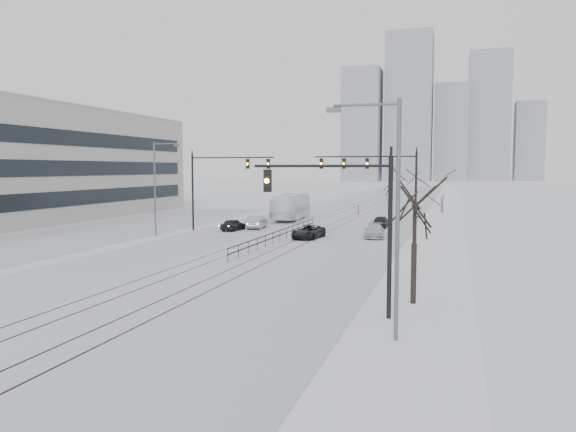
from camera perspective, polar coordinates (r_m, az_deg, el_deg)
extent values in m
plane|color=silver|center=(23.99, -23.36, -11.25)|extent=(500.00, 500.00, 0.00)
cube|color=silver|center=(79.27, 5.70, 0.14)|extent=(22.00, 260.00, 0.02)
cube|color=white|center=(77.84, 15.50, -0.04)|extent=(5.00, 260.00, 0.16)
cube|color=gray|center=(77.93, 13.70, -0.01)|extent=(0.10, 260.00, 0.12)
cube|color=silver|center=(63.48, -16.90, -1.21)|extent=(14.00, 60.00, 0.03)
cube|color=black|center=(60.54, -0.33, -1.28)|extent=(0.10, 180.00, 0.01)
cube|color=black|center=(60.15, 0.94, -1.32)|extent=(0.10, 180.00, 0.01)
cube|color=black|center=(59.55, 3.17, -1.39)|extent=(0.10, 180.00, 0.01)
cube|color=black|center=(59.24, 4.49, -1.43)|extent=(0.10, 180.00, 0.01)
cube|color=black|center=(67.90, -22.69, 4.91)|extent=(0.08, 58.00, 12.00)
cube|color=#8F939D|center=(281.97, 7.53, 9.09)|extent=(18.00, 18.00, 55.00)
cube|color=#8F939D|center=(288.00, 12.21, 10.63)|extent=(22.00, 22.00, 72.00)
cube|color=#8F939D|center=(294.10, 16.22, 8.08)|extent=(16.00, 16.00, 48.00)
cube|color=#8F939D|center=(303.01, 19.72, 9.41)|extent=(20.00, 20.00, 64.00)
cube|color=#8F939D|center=(311.83, 23.27, 6.95)|extent=(14.00, 14.00, 40.00)
cylinder|color=black|center=(23.90, 10.30, -2.42)|extent=(0.20, 0.20, 7.00)
cylinder|color=black|center=(24.22, 3.32, 5.10)|extent=(6.00, 0.12, 0.12)
cube|color=black|center=(24.89, -2.08, 3.60)|extent=(0.32, 0.24, 1.00)
sphere|color=orange|center=(24.76, -2.19, 3.60)|extent=(0.22, 0.22, 0.22)
cylinder|color=black|center=(52.74, 12.85, 2.03)|extent=(0.20, 0.20, 8.00)
cylinder|color=black|center=(53.22, 7.79, 6.01)|extent=(9.50, 0.12, 0.12)
cube|color=black|center=(54.01, 3.41, 5.33)|extent=(0.32, 0.24, 1.00)
sphere|color=orange|center=(53.87, 3.38, 5.34)|extent=(0.22, 0.22, 0.22)
cube|color=black|center=(53.55, 5.71, 5.32)|extent=(0.32, 0.24, 1.00)
sphere|color=orange|center=(53.41, 5.68, 5.33)|extent=(0.22, 0.22, 0.22)
cube|color=black|center=(53.17, 8.05, 5.30)|extent=(0.32, 0.24, 1.00)
sphere|color=orange|center=(53.03, 8.03, 5.30)|extent=(0.22, 0.22, 0.22)
cylinder|color=black|center=(59.81, -9.66, 2.40)|extent=(0.20, 0.20, 8.00)
cylinder|color=black|center=(57.92, -5.69, 5.93)|extent=(9.00, 0.12, 0.12)
cube|color=black|center=(56.54, -2.01, 5.32)|extent=(0.32, 0.24, 1.00)
sphere|color=orange|center=(56.41, -2.06, 5.32)|extent=(0.22, 0.22, 0.22)
cube|color=black|center=(57.28, -4.11, 5.30)|extent=(0.32, 0.24, 1.00)
sphere|color=orange|center=(57.15, -4.16, 5.30)|extent=(0.22, 0.22, 0.22)
cylinder|color=#595B60|center=(20.76, 11.07, -0.75)|extent=(0.16, 0.16, 9.00)
cylinder|color=#595B60|center=(20.94, 7.93, 11.13)|extent=(2.40, 0.10, 0.10)
cube|color=#595B60|center=(21.14, 4.65, 10.69)|extent=(0.50, 0.25, 0.18)
cylinder|color=#595B60|center=(54.98, -13.37, 2.65)|extent=(0.16, 0.16, 9.00)
cylinder|color=#595B60|center=(54.40, -12.36, 7.18)|extent=(2.40, 0.10, 0.10)
cube|color=#595B60|center=(53.82, -11.23, 7.06)|extent=(0.50, 0.25, 0.18)
cylinder|color=black|center=(27.09, 12.64, -5.88)|extent=(0.26, 0.26, 3.00)
cylinder|color=black|center=(26.77, 12.73, -1.15)|extent=(0.18, 0.18, 2.50)
cube|color=black|center=(50.18, -0.83, -1.48)|extent=(0.06, 24.00, 0.06)
cube|color=black|center=(50.23, -0.83, -1.94)|extent=(0.06, 24.00, 0.06)
cylinder|color=#595B60|center=(49.95, 12.90, -1.35)|extent=(0.06, 0.06, 2.40)
cube|color=#0C4C19|center=(49.85, 12.93, -0.09)|extent=(0.70, 0.04, 0.18)
imported|color=black|center=(58.89, -5.59, -0.89)|extent=(1.78, 3.74, 1.23)
imported|color=#AFB2B7|center=(60.78, -3.17, -0.61)|extent=(2.02, 4.48, 1.42)
imported|color=black|center=(51.99, 2.08, -1.63)|extent=(2.59, 4.70, 1.25)
imported|color=silver|center=(53.20, 8.76, -1.52)|extent=(2.22, 4.51, 1.26)
imported|color=black|center=(62.21, 9.35, -0.60)|extent=(1.56, 3.78, 1.28)
imported|color=white|center=(70.97, 0.32, 0.91)|extent=(3.41, 11.67, 3.21)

